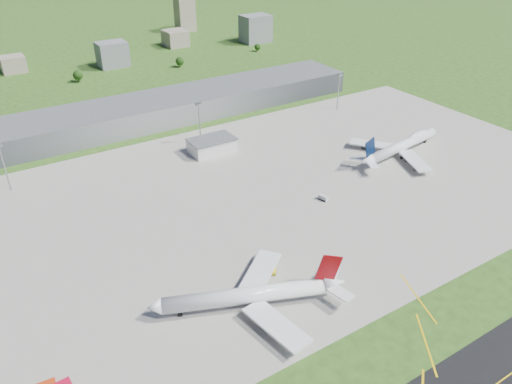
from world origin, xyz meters
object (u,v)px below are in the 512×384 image
van_white_far (369,147)px  airliner_red_twin (252,295)px  tug_yellow (273,272)px  airliner_blue_quad (403,145)px  van_white_near (323,198)px

van_white_far → airliner_red_twin: bearing=-152.4°
tug_yellow → airliner_blue_quad: bearing=-25.6°
airliner_blue_quad → van_white_far: bearing=120.8°
tug_yellow → airliner_red_twin: bearing=165.5°
airliner_blue_quad → van_white_far: (-12.05, 14.96, -4.05)m
airliner_red_twin → airliner_blue_quad: (144.10, 63.08, -0.03)m
tug_yellow → van_white_near: size_ratio=0.69×
tug_yellow → van_white_far: bearing=-17.7°
tug_yellow → van_white_near: bearing=-15.0°
airliner_blue_quad → tug_yellow: (-126.91, -51.77, -4.41)m
airliner_blue_quad → van_white_near: size_ratio=13.29×
airliner_red_twin → van_white_near: airliner_red_twin is taller
airliner_blue_quad → tug_yellow: size_ratio=19.39×
airliner_red_twin → airliner_blue_quad: airliner_red_twin is taller
airliner_blue_quad → van_white_near: (-73.58, -17.41, -3.99)m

